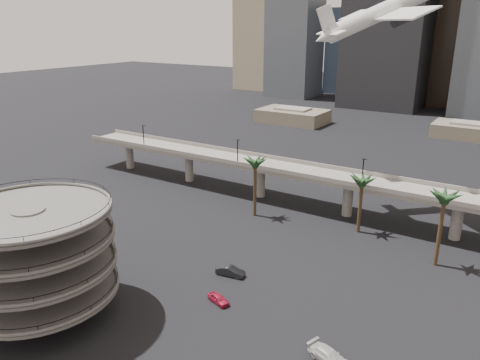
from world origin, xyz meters
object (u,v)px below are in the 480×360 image
Objects in this scene: parking_ramp at (34,252)px; car_a at (219,299)px; airborne_jet at (386,11)px; car_b at (230,271)px; car_c at (329,356)px; overpass at (303,175)px.

parking_ramp is 5.65× the size of car_a.
airborne_jet is 64.77m from car_b.
parking_ramp reaches higher than car_c.
car_a is 19.31m from car_c.
parking_ramp is at bearing -156.75° from airborne_jet.
car_b is 24.54m from car_c.
car_c is at bearing 18.12° from parking_ramp.
overpass is at bearing -178.67° from airborne_jet.
airborne_jet is at bearing 12.33° from car_a.
car_b is (-2.97, 7.64, 0.14)m from car_a.
overpass is at bearing 26.16° from car_a.
car_c is at bearing -124.47° from airborne_jet.
overpass is 22.51× the size of car_c.
car_c is (25.96, -46.25, -6.50)m from overpass.
airborne_jet is at bearing 49.37° from overpass.
parking_ramp is at bearing 126.05° from car_c.
airborne_jet is (11.56, 13.47, 35.29)m from overpass.
parking_ramp is 83.25m from airborne_jet.
overpass reaches higher than car_a.
overpass is at bearing 77.57° from parking_ramp.
car_b is (3.95, -35.40, -6.53)m from overpass.
car_b is at bearing -146.89° from airborne_jet.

